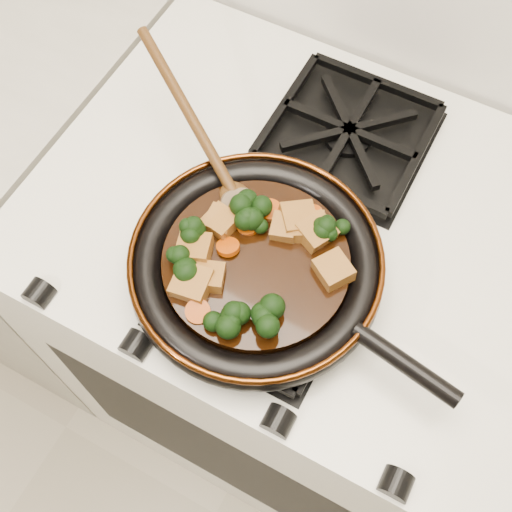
% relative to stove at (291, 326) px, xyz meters
% --- Properties ---
extents(stove, '(0.76, 0.60, 0.90)m').
position_rel_stove_xyz_m(stove, '(0.00, 0.00, 0.00)').
color(stove, silver).
rests_on(stove, ground).
extents(burner_grate_front, '(0.23, 0.23, 0.03)m').
position_rel_stove_xyz_m(burner_grate_front, '(0.00, -0.14, 0.46)').
color(burner_grate_front, black).
rests_on(burner_grate_front, stove).
extents(burner_grate_back, '(0.23, 0.23, 0.03)m').
position_rel_stove_xyz_m(burner_grate_back, '(0.00, 0.14, 0.46)').
color(burner_grate_back, black).
rests_on(burner_grate_back, stove).
extents(skillet, '(0.45, 0.32, 0.05)m').
position_rel_stove_xyz_m(skillet, '(-0.01, -0.13, 0.49)').
color(skillet, black).
rests_on(skillet, burner_grate_front).
extents(braising_sauce, '(0.24, 0.24, 0.02)m').
position_rel_stove_xyz_m(braising_sauce, '(-0.01, -0.13, 0.50)').
color(braising_sauce, black).
rests_on(braising_sauce, skillet).
extents(tofu_cube_0, '(0.04, 0.04, 0.02)m').
position_rel_stove_xyz_m(tofu_cube_0, '(-0.00, -0.07, 0.52)').
color(tofu_cube_0, brown).
rests_on(tofu_cube_0, braising_sauce).
extents(tofu_cube_1, '(0.06, 0.06, 0.03)m').
position_rel_stove_xyz_m(tofu_cube_1, '(0.08, -0.10, 0.52)').
color(tofu_cube_1, brown).
rests_on(tofu_cube_1, braising_sauce).
extents(tofu_cube_2, '(0.05, 0.05, 0.03)m').
position_rel_stove_xyz_m(tofu_cube_2, '(-0.08, -0.15, 0.52)').
color(tofu_cube_2, brown).
rests_on(tofu_cube_2, braising_sauce).
extents(tofu_cube_3, '(0.06, 0.05, 0.03)m').
position_rel_stove_xyz_m(tofu_cube_3, '(0.03, -0.06, 0.52)').
color(tofu_cube_3, brown).
rests_on(tofu_cube_3, braising_sauce).
extents(tofu_cube_4, '(0.05, 0.04, 0.02)m').
position_rel_stove_xyz_m(tofu_cube_4, '(-0.07, -0.10, 0.52)').
color(tofu_cube_4, brown).
rests_on(tofu_cube_4, braising_sauce).
extents(tofu_cube_5, '(0.06, 0.06, 0.03)m').
position_rel_stove_xyz_m(tofu_cube_5, '(0.01, -0.06, 0.52)').
color(tofu_cube_5, brown).
rests_on(tofu_cube_5, braising_sauce).
extents(tofu_cube_6, '(0.06, 0.06, 0.03)m').
position_rel_stove_xyz_m(tofu_cube_6, '(0.04, -0.06, 0.52)').
color(tofu_cube_6, brown).
rests_on(tofu_cube_6, braising_sauce).
extents(tofu_cube_7, '(0.05, 0.05, 0.02)m').
position_rel_stove_xyz_m(tofu_cube_7, '(-0.05, -0.18, 0.52)').
color(tofu_cube_7, brown).
rests_on(tofu_cube_7, braising_sauce).
extents(tofu_cube_8, '(0.04, 0.04, 0.02)m').
position_rel_stove_xyz_m(tofu_cube_8, '(-0.08, -0.10, 0.52)').
color(tofu_cube_8, brown).
rests_on(tofu_cube_8, braising_sauce).
extents(tofu_cube_9, '(0.05, 0.05, 0.03)m').
position_rel_stove_xyz_m(tofu_cube_9, '(-0.06, -0.20, 0.52)').
color(tofu_cube_9, brown).
rests_on(tofu_cube_9, braising_sauce).
extents(broccoli_floret_0, '(0.08, 0.08, 0.06)m').
position_rel_stove_xyz_m(broccoli_floret_0, '(0.05, -0.05, 0.52)').
color(broccoli_floret_0, black).
rests_on(broccoli_floret_0, braising_sauce).
extents(broccoli_floret_1, '(0.08, 0.09, 0.08)m').
position_rel_stove_xyz_m(broccoli_floret_1, '(-0.04, -0.07, 0.52)').
color(broccoli_floret_1, black).
rests_on(broccoli_floret_1, braising_sauce).
extents(broccoli_floret_2, '(0.09, 0.08, 0.07)m').
position_rel_stove_xyz_m(broccoli_floret_2, '(-0.04, -0.08, 0.52)').
color(broccoli_floret_2, black).
rests_on(broccoli_floret_2, braising_sauce).
extents(broccoli_floret_3, '(0.08, 0.09, 0.06)m').
position_rel_stove_xyz_m(broccoli_floret_3, '(-0.08, -0.18, 0.52)').
color(broccoli_floret_3, black).
rests_on(broccoli_floret_3, braising_sauce).
extents(broccoli_floret_4, '(0.08, 0.09, 0.08)m').
position_rel_stove_xyz_m(broccoli_floret_4, '(0.04, -0.19, 0.52)').
color(broccoli_floret_4, black).
rests_on(broccoli_floret_4, braising_sauce).
extents(broccoli_floret_5, '(0.09, 0.08, 0.07)m').
position_rel_stove_xyz_m(broccoli_floret_5, '(-0.11, -0.14, 0.52)').
color(broccoli_floret_5, black).
rests_on(broccoli_floret_5, braising_sauce).
extents(broccoli_floret_6, '(0.07, 0.06, 0.06)m').
position_rel_stove_xyz_m(broccoli_floret_6, '(-0.00, -0.21, 0.52)').
color(broccoli_floret_6, black).
rests_on(broccoli_floret_6, braising_sauce).
extents(carrot_coin_0, '(0.03, 0.03, 0.02)m').
position_rel_stove_xyz_m(carrot_coin_0, '(-0.04, -0.09, 0.51)').
color(carrot_coin_0, '#A93A04').
rests_on(carrot_coin_0, braising_sauce).
extents(carrot_coin_1, '(0.03, 0.03, 0.01)m').
position_rel_stove_xyz_m(carrot_coin_1, '(-0.03, -0.06, 0.51)').
color(carrot_coin_1, '#A93A04').
rests_on(carrot_coin_1, braising_sauce).
extents(carrot_coin_2, '(0.03, 0.03, 0.02)m').
position_rel_stove_xyz_m(carrot_coin_2, '(-0.04, -0.22, 0.51)').
color(carrot_coin_2, '#A93A04').
rests_on(carrot_coin_2, braising_sauce).
extents(carrot_coin_3, '(0.03, 0.03, 0.02)m').
position_rel_stove_xyz_m(carrot_coin_3, '(-0.05, -0.13, 0.51)').
color(carrot_coin_3, '#A93A04').
rests_on(carrot_coin_3, braising_sauce).
extents(carrot_coin_4, '(0.03, 0.03, 0.01)m').
position_rel_stove_xyz_m(carrot_coin_4, '(0.02, -0.04, 0.51)').
color(carrot_coin_4, '#A93A04').
rests_on(carrot_coin_4, braising_sauce).
extents(mushroom_slice_0, '(0.05, 0.05, 0.02)m').
position_rel_stove_xyz_m(mushroom_slice_0, '(0.03, -0.05, 0.52)').
color(mushroom_slice_0, '#7D6548').
rests_on(mushroom_slice_0, braising_sauce).
extents(mushroom_slice_1, '(0.04, 0.04, 0.03)m').
position_rel_stove_xyz_m(mushroom_slice_1, '(-0.07, -0.06, 0.52)').
color(mushroom_slice_1, '#7D6548').
rests_on(mushroom_slice_1, braising_sauce).
extents(mushroom_slice_2, '(0.04, 0.04, 0.03)m').
position_rel_stove_xyz_m(mushroom_slice_2, '(-0.07, -0.18, 0.52)').
color(mushroom_slice_2, '#7D6548').
rests_on(mushroom_slice_2, braising_sauce).
extents(mushroom_slice_3, '(0.04, 0.04, 0.03)m').
position_rel_stove_xyz_m(mushroom_slice_3, '(-0.08, -0.07, 0.52)').
color(mushroom_slice_3, '#7D6548').
rests_on(mushroom_slice_3, braising_sauce).
extents(wooden_spoon, '(0.15, 0.11, 0.27)m').
position_rel_stove_xyz_m(wooden_spoon, '(-0.14, -0.02, 0.54)').
color(wooden_spoon, '#482B0F').
rests_on(wooden_spoon, braising_sauce).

